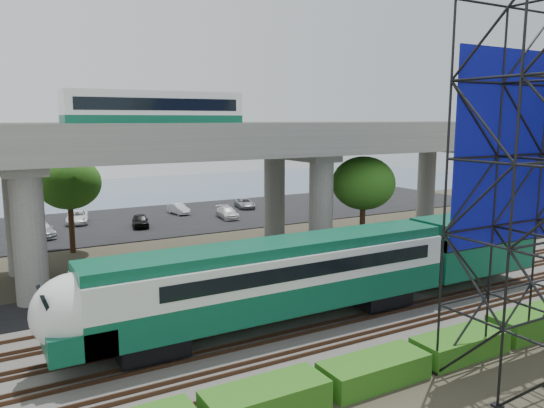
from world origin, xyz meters
TOP-DOWN VIEW (x-y plane):
  - ground at (0.00, 0.00)m, footprint 140.00×140.00m
  - ballast_bed at (0.00, 2.00)m, footprint 90.00×12.00m
  - service_road at (0.00, 10.50)m, footprint 90.00×5.00m
  - parking_lot at (0.00, 34.00)m, footprint 90.00×18.00m
  - harbor_water at (0.00, 56.00)m, footprint 140.00×40.00m
  - rail_tracks at (0.00, 2.00)m, footprint 90.00×9.52m
  - commuter_train at (2.33, 2.00)m, footprint 29.30×3.06m
  - overpass at (-0.10, 16.00)m, footprint 80.00×12.00m
  - hedge_strip at (1.01, -4.30)m, footprint 34.60×1.80m
  - trees at (-4.67, 16.17)m, footprint 40.94×16.94m
  - parked_cars at (-0.70, 33.44)m, footprint 34.21×9.71m

SIDE VIEW (x-z plane):
  - ground at x=0.00m, z-range 0.00..0.00m
  - harbor_water at x=0.00m, z-range 0.00..0.03m
  - service_road at x=0.00m, z-range 0.00..0.08m
  - parking_lot at x=0.00m, z-range 0.00..0.08m
  - ballast_bed at x=0.00m, z-range 0.00..0.20m
  - rail_tracks at x=0.00m, z-range 0.20..0.36m
  - hedge_strip at x=1.01m, z-range -0.04..1.16m
  - parked_cars at x=-0.70m, z-range 0.03..1.34m
  - commuter_train at x=2.33m, z-range 0.73..5.03m
  - trees at x=-4.67m, z-range 1.73..9.42m
  - overpass at x=-0.10m, z-range 2.01..14.41m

